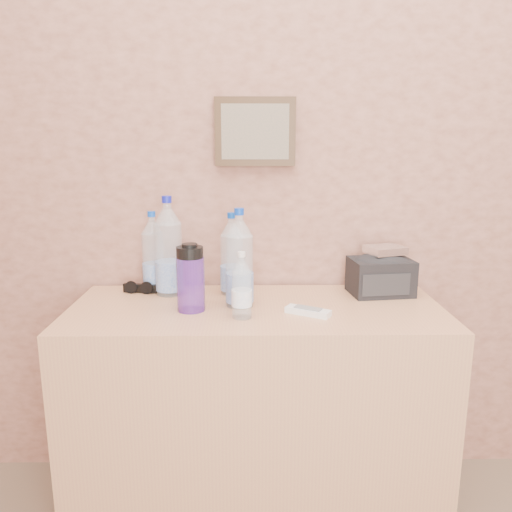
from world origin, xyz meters
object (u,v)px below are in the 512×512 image
Objects in this scene: ac_remote at (308,311)px; pet_large_b at (169,252)px; pet_small at (242,289)px; pet_large_d at (239,264)px; nalgene_bottle at (191,278)px; toiletry_bag at (381,274)px; sunglasses at (140,288)px; foil_packet at (385,250)px; dresser at (256,412)px; pet_large_a at (153,256)px; pet_large_c at (232,258)px.

pet_large_b is at bearing -176.54° from ac_remote.
pet_large_d is at bearing 94.33° from pet_small.
nalgene_bottle is (0.10, -0.19, -0.05)m from pet_large_b.
ac_remote is 0.67× the size of toiletry_bag.
foil_packet reaches higher than sunglasses.
pet_large_b is 0.39m from pet_small.
nalgene_bottle is 1.77× the size of foil_packet.
nalgene_bottle is 0.73m from foil_packet.
foil_packet reaches higher than ac_remote.
pet_large_a is (-0.39, 0.21, 0.54)m from dresser.
ac_remote is (0.17, -0.08, 0.41)m from dresser.
dresser is at bearing -169.68° from toiletry_bag.
nalgene_bottle is at bearing -172.31° from toiletry_bag.
toiletry_bag is (0.30, 0.23, 0.07)m from ac_remote.
pet_large_d reaches higher than pet_small.
pet_large_b reaches higher than ac_remote.
pet_large_d is at bearing 16.13° from nalgene_bottle.
nalgene_bottle is at bearing 156.57° from pet_small.
pet_small is 0.19m from nalgene_bottle.
pet_large_b reaches higher than pet_small.
pet_large_b is 1.69× the size of pet_small.
pet_small reaches higher than toiletry_bag.
pet_large_d reaches higher than dresser.
pet_small is 0.58m from toiletry_bag.
pet_large_b is 0.23m from pet_large_c.
pet_large_b is at bearing 154.17° from dresser.
pet_large_d is 2.63× the size of sunglasses.
pet_large_c is 0.90× the size of pet_large_d.
sunglasses is at bearing -173.55° from ac_remote.
toiletry_bag is (0.79, -0.01, -0.09)m from pet_large_b.
pet_large_c is at bearing 118.63° from dresser.
sunglasses is (-0.12, 0.02, -0.15)m from pet_large_b.
pet_large_d is (0.33, -0.20, 0.02)m from pet_large_a.
pet_small is at bearing -160.64° from toiletry_bag.
dresser is at bearing -61.37° from pet_large_c.
pet_small is at bearing -85.67° from pet_large_d.
foil_packet is (0.92, -0.01, 0.15)m from sunglasses.
pet_large_d is at bearing -28.40° from pet_large_b.
pet_large_c is (0.30, -0.05, 0.00)m from pet_large_a.
foil_packet is at bearing 8.59° from sunglasses.
foil_packet is (0.87, -0.05, 0.03)m from pet_large_a.
pet_large_c reaches higher than pet_large_a.
pet_large_d reaches higher than sunglasses.
pet_large_c reaches higher than sunglasses.
pet_large_c is 2.05× the size of ac_remote.
pet_large_b is 0.19m from sunglasses.
foil_packet is at bearing 67.86° from ac_remote.
pet_large_a is at bearing 124.50° from nalgene_bottle.
ac_remote is at bearing -25.93° from dresser.
pet_large_c is at bearing -179.51° from foil_packet.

